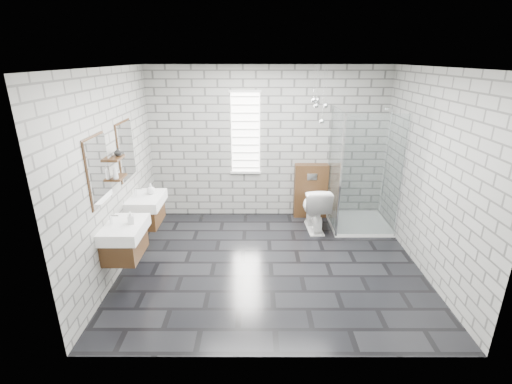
{
  "coord_description": "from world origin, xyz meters",
  "views": [
    {
      "loc": [
        -0.21,
        -4.7,
        2.82
      ],
      "look_at": [
        -0.21,
        0.35,
        0.97
      ],
      "focal_mm": 26.0,
      "sensor_mm": 36.0,
      "label": 1
    }
  ],
  "objects_px": {
    "shower_enclosure": "(356,201)",
    "toilet": "(315,208)",
    "vanity_right": "(144,202)",
    "cistern_panel": "(311,191)",
    "vanity_left": "(122,231)"
  },
  "relations": [
    {
      "from": "vanity_left",
      "to": "shower_enclosure",
      "type": "bearing_deg",
      "value": 26.2
    },
    {
      "from": "vanity_left",
      "to": "vanity_right",
      "type": "distance_m",
      "value": 0.99
    },
    {
      "from": "shower_enclosure",
      "to": "toilet",
      "type": "distance_m",
      "value": 0.72
    },
    {
      "from": "cistern_panel",
      "to": "shower_enclosure",
      "type": "relative_size",
      "value": 0.49
    },
    {
      "from": "vanity_right",
      "to": "toilet",
      "type": "relative_size",
      "value": 2.02
    },
    {
      "from": "shower_enclosure",
      "to": "toilet",
      "type": "relative_size",
      "value": 2.61
    },
    {
      "from": "shower_enclosure",
      "to": "toilet",
      "type": "xyz_separation_m",
      "value": [
        -0.71,
        -0.04,
        -0.11
      ]
    },
    {
      "from": "vanity_left",
      "to": "cistern_panel",
      "type": "distance_m",
      "value": 3.49
    },
    {
      "from": "vanity_right",
      "to": "cistern_panel",
      "type": "height_order",
      "value": "vanity_right"
    },
    {
      "from": "shower_enclosure",
      "to": "toilet",
      "type": "bearing_deg",
      "value": -176.95
    },
    {
      "from": "cistern_panel",
      "to": "vanity_left",
      "type": "bearing_deg",
      "value": -140.88
    },
    {
      "from": "vanity_right",
      "to": "toilet",
      "type": "height_order",
      "value": "vanity_right"
    },
    {
      "from": "cistern_panel",
      "to": "vanity_right",
      "type": "bearing_deg",
      "value": -155.98
    },
    {
      "from": "cistern_panel",
      "to": "shower_enclosure",
      "type": "xyz_separation_m",
      "value": [
        0.71,
        -0.52,
        0.0
      ]
    },
    {
      "from": "shower_enclosure",
      "to": "vanity_left",
      "type": "bearing_deg",
      "value": -153.8
    }
  ]
}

